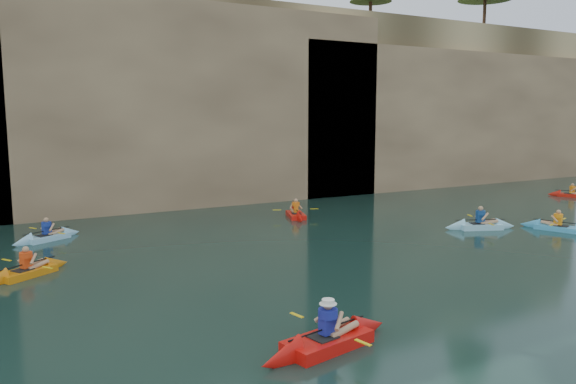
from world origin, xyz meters
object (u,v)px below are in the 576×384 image
main_kayaker (328,340)px  kayaker_orange (27,272)px  kayaker_red_far (296,214)px  kayaker_ltblue_near (480,226)px

main_kayaker → kayaker_orange: (-5.37, 9.29, -0.03)m
kayaker_orange → kayaker_red_far: size_ratio=0.94×
kayaker_orange → kayaker_red_far: (12.56, 4.73, -0.00)m
kayaker_red_far → main_kayaker: bearing=171.9°
main_kayaker → kayaker_ltblue_near: 15.01m
main_kayaker → kayaker_orange: size_ratio=1.25×
kayaker_ltblue_near → kayaker_orange: bearing=-163.4°
kayaker_ltblue_near → kayaker_red_far: kayaker_ltblue_near is taller
kayaker_ltblue_near → kayaker_red_far: size_ratio=1.02×
main_kayaker → kayaker_red_far: (7.18, 14.02, -0.04)m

